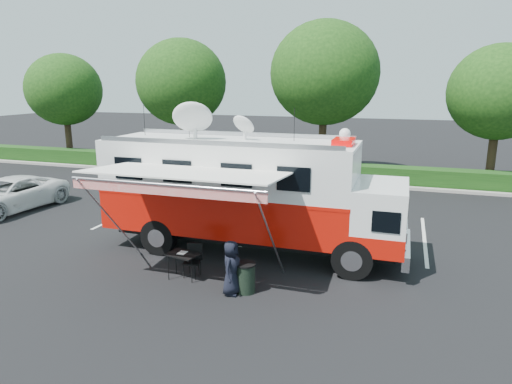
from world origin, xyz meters
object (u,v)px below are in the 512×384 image
folding_table (183,255)px  trash_bin (246,278)px  command_truck (249,192)px  white_suv (11,210)px

folding_table → trash_bin: 2.01m
command_truck → folding_table: size_ratio=9.85×
folding_table → trash_bin: (1.97, -0.29, -0.29)m
command_truck → trash_bin: command_truck is taller
white_suv → trash_bin: (12.38, -4.32, 0.41)m
white_suv → trash_bin: trash_bin is taller
folding_table → trash_bin: trash_bin is taller
command_truck → white_suv: (-11.47, 1.40, -2.00)m
command_truck → white_suv: bearing=173.0°
white_suv → folding_table: size_ratio=5.16×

